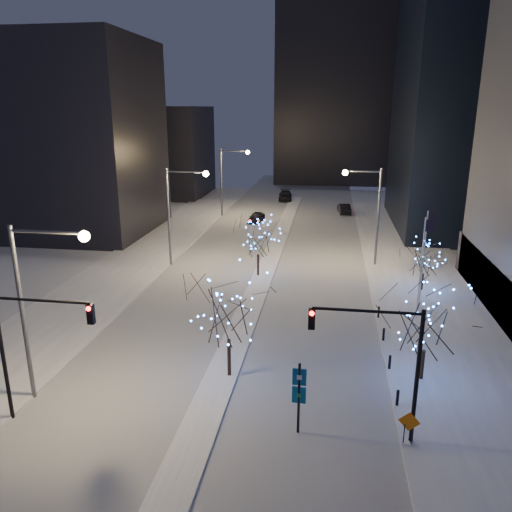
% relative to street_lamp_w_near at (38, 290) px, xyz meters
% --- Properties ---
extents(ground, '(160.00, 160.00, 0.00)m').
position_rel_street_lamp_w_near_xyz_m(ground, '(8.94, -2.00, -6.50)').
color(ground, silver).
rests_on(ground, ground).
extents(road, '(20.00, 130.00, 0.02)m').
position_rel_street_lamp_w_near_xyz_m(road, '(8.94, 33.00, -6.49)').
color(road, '#9FA4AE').
rests_on(road, ground).
extents(median, '(2.00, 80.00, 0.15)m').
position_rel_street_lamp_w_near_xyz_m(median, '(8.94, 28.00, -6.42)').
color(median, white).
rests_on(median, ground).
extents(east_sidewalk, '(10.00, 90.00, 0.15)m').
position_rel_street_lamp_w_near_xyz_m(east_sidewalk, '(23.94, 18.00, -6.42)').
color(east_sidewalk, white).
rests_on(east_sidewalk, ground).
extents(west_sidewalk, '(8.00, 90.00, 0.15)m').
position_rel_street_lamp_w_near_xyz_m(west_sidewalk, '(-5.06, 18.00, -6.42)').
color(west_sidewalk, white).
rests_on(west_sidewalk, ground).
extents(filler_west_near, '(22.00, 18.00, 24.00)m').
position_rel_street_lamp_w_near_xyz_m(filler_west_near, '(-19.06, 38.00, 5.50)').
color(filler_west_near, black).
rests_on(filler_west_near, ground).
extents(filler_west_far, '(18.00, 16.00, 16.00)m').
position_rel_street_lamp_w_near_xyz_m(filler_west_far, '(-17.06, 68.00, 1.50)').
color(filler_west_far, black).
rests_on(filler_west_far, ground).
extents(horizon_block, '(24.00, 14.00, 42.00)m').
position_rel_street_lamp_w_near_xyz_m(horizon_block, '(14.94, 90.00, 14.50)').
color(horizon_block, black).
rests_on(horizon_block, ground).
extents(street_lamp_w_near, '(4.40, 0.56, 10.00)m').
position_rel_street_lamp_w_near_xyz_m(street_lamp_w_near, '(0.00, 0.00, 0.00)').
color(street_lamp_w_near, '#595E66').
rests_on(street_lamp_w_near, ground).
extents(street_lamp_w_mid, '(4.40, 0.56, 10.00)m').
position_rel_street_lamp_w_near_xyz_m(street_lamp_w_mid, '(0.00, 25.00, 0.00)').
color(street_lamp_w_mid, '#595E66').
rests_on(street_lamp_w_mid, ground).
extents(street_lamp_w_far, '(4.40, 0.56, 10.00)m').
position_rel_street_lamp_w_near_xyz_m(street_lamp_w_far, '(0.00, 50.00, 0.00)').
color(street_lamp_w_far, '#595E66').
rests_on(street_lamp_w_far, ground).
extents(street_lamp_east, '(3.90, 0.56, 10.00)m').
position_rel_street_lamp_w_near_xyz_m(street_lamp_east, '(19.02, 28.00, -0.05)').
color(street_lamp_east, '#595E66').
rests_on(street_lamp_east, ground).
extents(traffic_signal_west, '(5.26, 0.43, 7.00)m').
position_rel_street_lamp_w_near_xyz_m(traffic_signal_west, '(0.50, -2.00, -1.74)').
color(traffic_signal_west, black).
rests_on(traffic_signal_west, ground).
extents(traffic_signal_east, '(5.26, 0.43, 7.00)m').
position_rel_street_lamp_w_near_xyz_m(traffic_signal_east, '(17.88, -1.00, -1.74)').
color(traffic_signal_east, black).
rests_on(traffic_signal_east, ground).
extents(flagpoles, '(1.35, 2.60, 8.00)m').
position_rel_street_lamp_w_near_xyz_m(flagpoles, '(22.30, 15.25, -1.70)').
color(flagpoles, silver).
rests_on(flagpoles, east_sidewalk).
extents(bollards, '(0.16, 12.16, 0.90)m').
position_rel_street_lamp_w_near_xyz_m(bollards, '(19.14, 8.00, -5.90)').
color(bollards, black).
rests_on(bollards, east_sidewalk).
extents(car_near, '(2.32, 4.52, 1.47)m').
position_rel_street_lamp_w_near_xyz_m(car_near, '(4.75, 46.32, -5.76)').
color(car_near, black).
rests_on(car_near, ground).
extents(car_mid, '(2.18, 4.86, 1.55)m').
position_rel_street_lamp_w_near_xyz_m(car_mid, '(17.27, 54.73, -5.72)').
color(car_mid, black).
rests_on(car_mid, ground).
extents(car_far, '(2.71, 5.78, 1.63)m').
position_rel_street_lamp_w_near_xyz_m(car_far, '(7.19, 64.76, -5.68)').
color(car_far, black).
rests_on(car_far, ground).
extents(holiday_tree_median_near, '(6.48, 6.48, 6.69)m').
position_rel_street_lamp_w_near_xyz_m(holiday_tree_median_near, '(9.44, 3.80, -2.03)').
color(holiday_tree_median_near, black).
rests_on(holiday_tree_median_near, median).
extents(holiday_tree_median_far, '(4.42, 4.42, 5.66)m').
position_rel_street_lamp_w_near_xyz_m(holiday_tree_median_far, '(8.44, 22.76, -2.65)').
color(holiday_tree_median_far, black).
rests_on(holiday_tree_median_far, median).
extents(holiday_tree_plaza_near, '(6.45, 6.45, 5.88)m').
position_rel_street_lamp_w_near_xyz_m(holiday_tree_plaza_near, '(20.90, 5.11, -2.67)').
color(holiday_tree_plaza_near, black).
rests_on(holiday_tree_plaza_near, east_sidewalk).
extents(holiday_tree_plaza_far, '(4.30, 4.30, 4.59)m').
position_rel_street_lamp_w_near_xyz_m(holiday_tree_plaza_far, '(23.47, 20.94, -3.47)').
color(holiday_tree_plaza_far, black).
rests_on(holiday_tree_plaza_far, east_sidewalk).
extents(wayfinding_sign, '(0.69, 0.13, 3.87)m').
position_rel_street_lamp_w_near_xyz_m(wayfinding_sign, '(13.94, -1.00, -4.12)').
color(wayfinding_sign, black).
rests_on(wayfinding_sign, ground).
extents(construction_sign, '(1.03, 0.21, 1.71)m').
position_rel_street_lamp_w_near_xyz_m(construction_sign, '(19.24, -1.25, -5.32)').
color(construction_sign, black).
rests_on(construction_sign, east_sidewalk).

